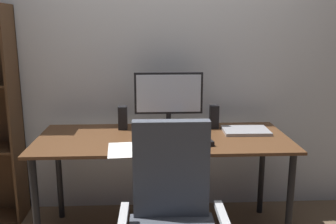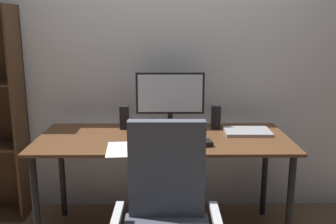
% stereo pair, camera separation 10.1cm
% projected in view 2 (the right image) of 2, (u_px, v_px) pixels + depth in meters
% --- Properties ---
extents(back_wall, '(6.40, 0.10, 2.60)m').
position_uv_depth(back_wall, '(163.00, 49.00, 2.97)').
color(back_wall, silver).
rests_on(back_wall, ground).
extents(desk, '(1.71, 0.73, 0.74)m').
position_uv_depth(desk, '(163.00, 148.00, 2.59)').
color(desk, '#56351E').
rests_on(desk, ground).
extents(monitor, '(0.49, 0.20, 0.41)m').
position_uv_depth(monitor, '(170.00, 97.00, 2.74)').
color(monitor, black).
rests_on(monitor, desk).
extents(keyboard, '(0.29, 0.11, 0.02)m').
position_uv_depth(keyboard, '(172.00, 145.00, 2.36)').
color(keyboard, black).
rests_on(keyboard, desk).
extents(mouse, '(0.07, 0.10, 0.03)m').
position_uv_depth(mouse, '(207.00, 143.00, 2.39)').
color(mouse, black).
rests_on(mouse, desk).
extents(coffee_mug, '(0.09, 0.08, 0.10)m').
position_uv_depth(coffee_mug, '(182.00, 129.00, 2.59)').
color(coffee_mug, '#285193').
rests_on(coffee_mug, desk).
extents(laptop, '(0.32, 0.24, 0.02)m').
position_uv_depth(laptop, '(247.00, 132.00, 2.66)').
color(laptop, '#99999E').
rests_on(laptop, desk).
extents(speaker_left, '(0.06, 0.07, 0.17)m').
position_uv_depth(speaker_left, '(124.00, 117.00, 2.76)').
color(speaker_left, black).
rests_on(speaker_left, desk).
extents(speaker_right, '(0.06, 0.07, 0.17)m').
position_uv_depth(speaker_right, '(216.00, 117.00, 2.77)').
color(speaker_right, black).
rests_on(speaker_right, desk).
extents(paper_sheet, '(0.23, 0.31, 0.00)m').
position_uv_depth(paper_sheet, '(124.00, 149.00, 2.32)').
color(paper_sheet, white).
rests_on(paper_sheet, desk).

